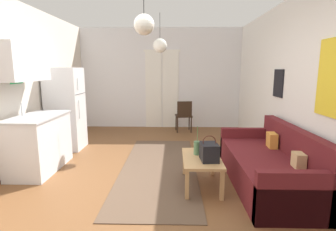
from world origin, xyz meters
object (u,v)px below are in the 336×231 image
object	(u,v)px
accent_chair	(184,114)
bamboo_vase	(197,148)
pendant_lamp_far	(160,46)
handbag	(209,152)
coffee_table	(202,161)
refrigerator	(66,109)
pendant_lamp_near	(144,25)
couch	(271,167)

from	to	relation	value
accent_chair	bamboo_vase	bearing A→B (deg)	85.65
accent_chair	pendant_lamp_far	bearing A→B (deg)	59.84
bamboo_vase	pendant_lamp_far	bearing A→B (deg)	108.34
handbag	pendant_lamp_far	size ratio (longest dim) A/B	0.44
coffee_table	accent_chair	xyz separation A→B (m)	(-0.13, 3.23, 0.10)
bamboo_vase	pendant_lamp_far	xyz separation A→B (m)	(-0.63, 1.89, 1.59)
handbag	refrigerator	bearing A→B (deg)	145.38
refrigerator	pendant_lamp_far	distance (m)	2.33
pendant_lamp_near	pendant_lamp_far	size ratio (longest dim) A/B	0.98
accent_chair	coffee_table	bearing A→B (deg)	86.56
couch	handbag	xyz separation A→B (m)	(-0.91, -0.19, 0.28)
pendant_lamp_near	pendant_lamp_far	distance (m)	2.64
couch	refrigerator	size ratio (longest dim) A/B	1.25
refrigerator	pendant_lamp_near	xyz separation A→B (m)	(1.90, -2.35, 1.26)
coffee_table	pendant_lamp_near	distance (m)	1.97
handbag	pendant_lamp_far	world-z (taller)	pendant_lamp_far
bamboo_vase	pendant_lamp_near	size ratio (longest dim) A/B	0.54
refrigerator	couch	bearing A→B (deg)	-24.89
bamboo_vase	pendant_lamp_far	size ratio (longest dim) A/B	0.52
accent_chair	pendant_lamp_far	world-z (taller)	pendant_lamp_far
pendant_lamp_near	couch	bearing A→B (deg)	21.79
bamboo_vase	pendant_lamp_far	world-z (taller)	pendant_lamp_far
coffee_table	refrigerator	world-z (taller)	refrigerator
handbag	pendant_lamp_far	bearing A→B (deg)	109.67
handbag	coffee_table	bearing A→B (deg)	123.69
accent_chair	pendant_lamp_near	bearing A→B (deg)	75.76
bamboo_vase	handbag	world-z (taller)	bamboo_vase
coffee_table	accent_chair	world-z (taller)	accent_chair
coffee_table	handbag	size ratio (longest dim) A/B	2.52
pendant_lamp_near	refrigerator	bearing A→B (deg)	128.95
coffee_table	refrigerator	size ratio (longest dim) A/B	0.52
refrigerator	bamboo_vase	bearing A→B (deg)	-32.23
coffee_table	bamboo_vase	world-z (taller)	bamboo_vase
refrigerator	accent_chair	world-z (taller)	refrigerator
couch	coffee_table	world-z (taller)	couch
refrigerator	accent_chair	bearing A→B (deg)	31.13
coffee_table	handbag	world-z (taller)	handbag
couch	refrigerator	world-z (taller)	refrigerator
handbag	refrigerator	world-z (taller)	refrigerator
couch	bamboo_vase	distance (m)	1.08
couch	coffee_table	size ratio (longest dim) A/B	2.39
coffee_table	accent_chair	size ratio (longest dim) A/B	1.05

